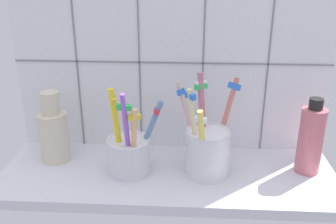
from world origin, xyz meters
TOP-DOWN VIEW (x-y plane):
  - counter_slab at (0.00, 0.00)cm, footprint 64.00×22.00cm
  - tile_wall_back at (0.00, 12.00)cm, footprint 64.00×2.20cm
  - toothbrush_cup_left at (-7.31, 0.27)cm, footprint 10.77×9.48cm
  - toothbrush_cup_right at (7.28, 0.62)cm, footprint 12.27×11.64cm
  - ceramic_vase at (-22.97, 3.80)cm, footprint 5.77×5.77cm
  - soap_bottle at (26.60, 2.09)cm, footprint 4.61×4.61cm

SIDE VIEW (x-z plane):
  - counter_slab at x=0.00cm, z-range 0.00..2.00cm
  - toothbrush_cup_left at x=-7.31cm, z-range -2.51..14.79cm
  - toothbrush_cup_right at x=7.28cm, z-range -2.10..16.76cm
  - ceramic_vase at x=-22.97cm, z-range 0.81..15.25cm
  - soap_bottle at x=26.60cm, z-range 1.33..16.11cm
  - tile_wall_back at x=0.00cm, z-range 0.00..45.00cm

